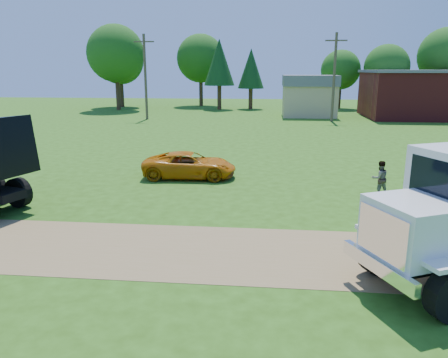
# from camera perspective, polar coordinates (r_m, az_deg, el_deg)

# --- Properties ---
(ground) EXTENTS (140.00, 140.00, 0.00)m
(ground) POSITION_cam_1_polar(r_m,az_deg,el_deg) (13.40, 8.40, -9.77)
(ground) COLOR #2A4E11
(ground) RESTS_ON ground
(dirt_track) EXTENTS (120.00, 4.20, 0.01)m
(dirt_track) POSITION_cam_1_polar(r_m,az_deg,el_deg) (13.39, 8.40, -9.75)
(dirt_track) COLOR olive
(dirt_track) RESTS_ON ground
(orange_pickup) EXTENTS (4.79, 2.37, 1.31)m
(orange_pickup) POSITION_cam_1_polar(r_m,az_deg,el_deg) (22.29, -4.54, 1.84)
(orange_pickup) COLOR #C86D09
(orange_pickup) RESTS_ON ground
(spectator_b) EXTENTS (0.87, 0.75, 1.55)m
(spectator_b) POSITION_cam_1_polar(r_m,az_deg,el_deg) (20.17, 19.68, 0.08)
(spectator_b) COLOR #999999
(spectator_b) RESTS_ON ground
(brick_building) EXTENTS (15.40, 10.40, 5.30)m
(brick_building) POSITION_cam_1_polar(r_m,az_deg,el_deg) (55.55, 25.84, 9.97)
(brick_building) COLOR maroon
(brick_building) RESTS_ON ground
(tan_shed) EXTENTS (6.20, 5.40, 4.70)m
(tan_shed) POSITION_cam_1_polar(r_m,az_deg,el_deg) (52.53, 11.08, 10.68)
(tan_shed) COLOR tan
(tan_shed) RESTS_ON ground
(utility_poles) EXTENTS (42.20, 0.28, 9.00)m
(utility_poles) POSITION_cam_1_polar(r_m,az_deg,el_deg) (47.71, 14.20, 12.94)
(utility_poles) COLOR #453227
(utility_poles) RESTS_ON ground
(tree_row) EXTENTS (56.82, 15.06, 11.12)m
(tree_row) POSITION_cam_1_polar(r_m,az_deg,el_deg) (61.61, 5.77, 15.18)
(tree_row) COLOR #311D14
(tree_row) RESTS_ON ground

